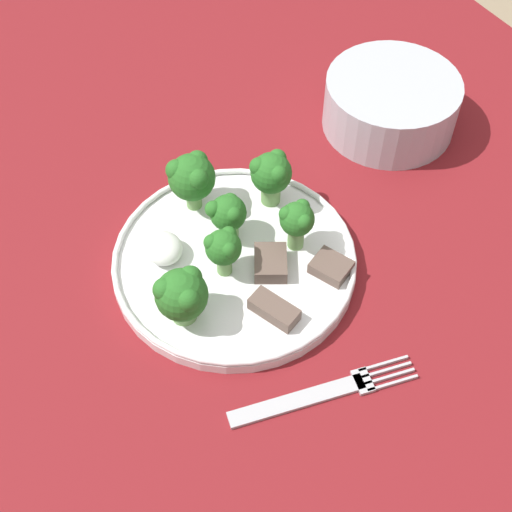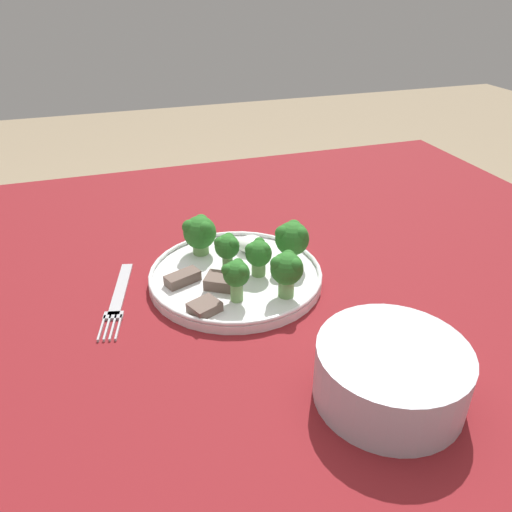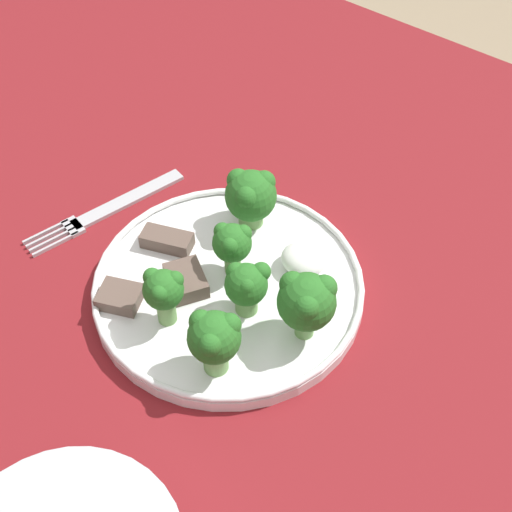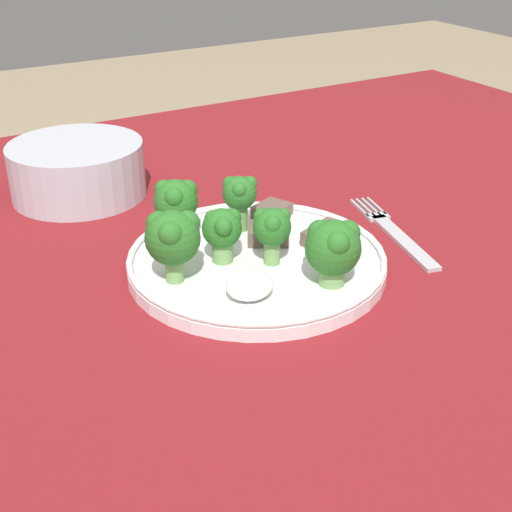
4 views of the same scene
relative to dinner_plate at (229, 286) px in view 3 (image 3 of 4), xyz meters
The scene contains 13 objects.
table 0.10m from the dinner_plate, 22.37° to the left, with size 1.32×1.00×0.70m.
dinner_plate is the anchor object (origin of this frame).
fork 0.16m from the dinner_plate, ahead, with size 0.06×0.17×0.00m.
broccoli_floret_near_rim_left 0.10m from the dinner_plate, 123.46° to the left, with size 0.04×0.04×0.06m.
broccoli_floret_center_left 0.09m from the dinner_plate, behind, with size 0.05×0.05×0.07m.
broccoli_floret_back_left 0.05m from the dinner_plate, 165.75° to the left, with size 0.04×0.04×0.05m.
broccoli_floret_front_left 0.04m from the dinner_plate, 64.50° to the right, with size 0.04×0.03×0.05m.
broccoli_floret_center_back 0.07m from the dinner_plate, 75.32° to the left, with size 0.03×0.03×0.06m.
broccoli_floret_mid_cluster 0.09m from the dinner_plate, 65.71° to the right, with size 0.05×0.05×0.06m.
meat_slice_front_slice 0.07m from the dinner_plate, ahead, with size 0.05×0.04×0.01m.
meat_slice_middle_slice 0.04m from the dinner_plate, 39.40° to the left, with size 0.05×0.05×0.02m.
meat_slice_rear_slice 0.09m from the dinner_plate, 50.07° to the left, with size 0.04×0.04×0.01m.
sauce_dollop 0.07m from the dinner_plate, 125.33° to the right, with size 0.04×0.04×0.02m.
Camera 3 is at (-0.29, 0.28, 1.20)m, focal length 50.00 mm.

